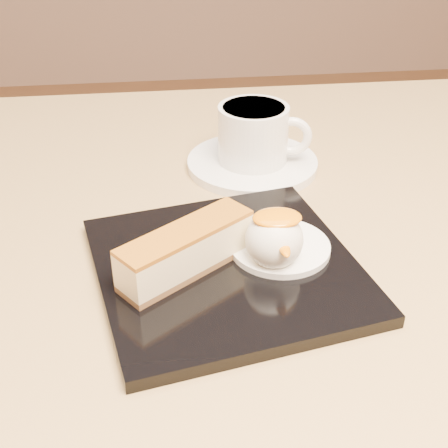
{
  "coord_description": "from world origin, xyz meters",
  "views": [
    {
      "loc": [
        -0.07,
        -0.5,
        1.05
      ],
      "look_at": [
        -0.01,
        -0.04,
        0.76
      ],
      "focal_mm": 50.0,
      "sensor_mm": 36.0,
      "label": 1
    }
  ],
  "objects": [
    {
      "name": "dessert_plate",
      "position": [
        -0.01,
        -0.06,
        0.73
      ],
      "size": [
        0.26,
        0.26,
        0.01
      ],
      "primitive_type": "cube",
      "rotation": [
        0.0,
        0.0,
        0.2
      ],
      "color": "black",
      "rests_on": "table"
    },
    {
      "name": "coffee_cup",
      "position": [
        0.04,
        0.14,
        0.76
      ],
      "size": [
        0.1,
        0.08,
        0.06
      ],
      "rotation": [
        0.0,
        0.0,
        -0.26
      ],
      "color": "white",
      "rests_on": "saucer"
    },
    {
      "name": "saucer",
      "position": [
        0.04,
        0.14,
        0.72
      ],
      "size": [
        0.15,
        0.15,
        0.01
      ],
      "primitive_type": "cylinder",
      "color": "white",
      "rests_on": "table"
    },
    {
      "name": "ice_cream_scoop",
      "position": [
        0.03,
        -0.07,
        0.76
      ],
      "size": [
        0.05,
        0.05,
        0.05
      ],
      "primitive_type": "sphere",
      "color": "white",
      "rests_on": "cream_smear"
    },
    {
      "name": "mint_sprig",
      "position": [
        0.01,
        -0.02,
        0.74
      ],
      "size": [
        0.04,
        0.03,
        0.0
      ],
      "color": "#358C2E",
      "rests_on": "cream_smear"
    },
    {
      "name": "cheesecake",
      "position": [
        -0.05,
        -0.07,
        0.75
      ],
      "size": [
        0.12,
        0.1,
        0.04
      ],
      "rotation": [
        0.0,
        0.0,
        0.63
      ],
      "color": "brown",
      "rests_on": "dessert_plate"
    },
    {
      "name": "cream_smear",
      "position": [
        0.04,
        -0.05,
        0.73
      ],
      "size": [
        0.09,
        0.09,
        0.01
      ],
      "primitive_type": "cylinder",
      "color": "white",
      "rests_on": "dessert_plate"
    },
    {
      "name": "table",
      "position": [
        0.0,
        0.0,
        0.56
      ],
      "size": [
        0.8,
        0.8,
        0.72
      ],
      "color": "black",
      "rests_on": "ground"
    },
    {
      "name": "mango_sauce",
      "position": [
        0.03,
        -0.07,
        0.78
      ],
      "size": [
        0.04,
        0.03,
        0.01
      ],
      "primitive_type": "ellipsoid",
      "color": "orange",
      "rests_on": "ice_cream_scoop"
    }
  ]
}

